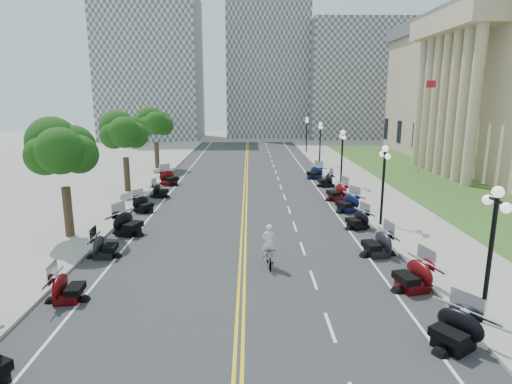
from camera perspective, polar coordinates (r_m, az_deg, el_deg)
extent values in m
plane|color=gray|center=(23.11, -1.74, -7.61)|extent=(160.00, 160.00, 0.00)
cube|color=#333335|center=(32.68, -1.49, -1.53)|extent=(16.00, 90.00, 0.01)
cube|color=yellow|center=(32.68, -1.70, -1.51)|extent=(0.12, 90.00, 0.00)
cube|color=yellow|center=(32.67, -1.28, -1.51)|extent=(0.12, 90.00, 0.00)
cube|color=white|center=(33.23, 9.62, -1.45)|extent=(0.12, 90.00, 0.00)
cube|color=white|center=(33.36, -12.55, -1.52)|extent=(0.12, 90.00, 0.00)
cube|color=white|center=(16.09, 9.85, -17.31)|extent=(0.12, 2.00, 0.00)
cube|color=white|center=(19.61, 7.68, -11.51)|extent=(0.12, 2.00, 0.00)
cube|color=white|center=(23.28, 6.23, -7.50)|extent=(0.12, 2.00, 0.00)
cube|color=white|center=(27.04, 5.20, -4.59)|extent=(0.12, 2.00, 0.00)
cube|color=white|center=(30.87, 4.43, -2.39)|extent=(0.12, 2.00, 0.00)
cube|color=white|center=(34.73, 3.83, -0.68)|extent=(0.12, 2.00, 0.00)
cube|color=white|center=(38.62, 3.35, 0.68)|extent=(0.12, 2.00, 0.00)
cube|color=white|center=(42.53, 2.96, 1.80)|extent=(0.12, 2.00, 0.00)
cube|color=white|center=(46.46, 2.64, 2.72)|extent=(0.12, 2.00, 0.00)
cube|color=white|center=(50.40, 2.36, 3.51)|extent=(0.12, 2.00, 0.00)
cube|color=white|center=(54.35, 2.13, 4.18)|extent=(0.12, 2.00, 0.00)
cube|color=white|center=(58.30, 1.92, 4.75)|extent=(0.12, 2.00, 0.00)
cube|color=white|center=(62.26, 1.75, 5.26)|extent=(0.12, 2.00, 0.00)
cube|color=white|center=(66.23, 1.59, 5.70)|extent=(0.12, 2.00, 0.00)
cube|color=white|center=(70.19, 1.45, 6.10)|extent=(0.12, 2.00, 0.00)
cube|color=white|center=(74.17, 1.32, 6.45)|extent=(0.12, 2.00, 0.00)
cube|color=#9E9991|center=(34.19, 16.40, -1.28)|extent=(5.00, 90.00, 0.15)
cube|color=#9E9991|center=(34.42, -19.26, -1.39)|extent=(5.00, 90.00, 0.15)
cube|color=#356023|center=(43.95, 22.09, 1.28)|extent=(9.00, 60.00, 0.10)
cube|color=gray|center=(85.82, -13.75, 15.63)|extent=(18.00, 14.00, 26.00)
cube|color=gray|center=(90.03, 1.50, 17.09)|extent=(16.00, 12.00, 30.00)
cube|color=gray|center=(89.39, 13.55, 14.22)|extent=(20.00, 14.00, 22.00)
imported|color=#A51414|center=(20.58, 1.71, -8.64)|extent=(0.63, 1.80, 1.06)
imported|color=silver|center=(20.11, 1.74, -4.84)|extent=(0.66, 0.43, 1.80)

